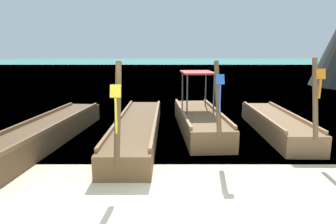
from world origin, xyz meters
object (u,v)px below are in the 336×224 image
longtail_boat_violet_ribbon (46,133)px  longtail_boat_orange_ribbon (275,124)px  longtail_boat_yellow_ribbon (137,128)px  longtail_boat_blue_ribbon (199,120)px

longtail_boat_violet_ribbon → longtail_boat_orange_ribbon: 7.33m
longtail_boat_yellow_ribbon → longtail_boat_violet_ribbon: bearing=-166.7°
longtail_boat_yellow_ribbon → longtail_boat_blue_ribbon: (2.06, 0.84, 0.08)m
longtail_boat_yellow_ribbon → longtail_boat_orange_ribbon: bearing=5.8°
longtail_boat_violet_ribbon → longtail_boat_orange_ribbon: bearing=8.6°
longtail_boat_yellow_ribbon → longtail_boat_orange_ribbon: (4.58, 0.47, 0.02)m
longtail_boat_blue_ribbon → longtail_boat_yellow_ribbon: bearing=-157.7°
longtail_boat_violet_ribbon → longtail_boat_blue_ribbon: (4.72, 1.48, 0.05)m
longtail_boat_violet_ribbon → longtail_boat_blue_ribbon: size_ratio=1.26×
longtail_boat_yellow_ribbon → longtail_boat_orange_ribbon: 4.61m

